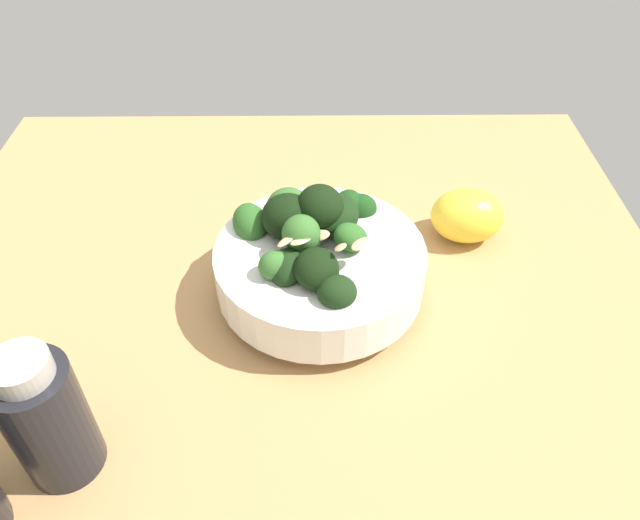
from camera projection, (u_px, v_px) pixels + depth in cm
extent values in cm
cube|color=tan|center=(290.00, 331.00, 52.23)|extent=(68.35, 68.35, 3.39)
cylinder|color=white|center=(320.00, 289.00, 52.77)|extent=(9.66, 9.66, 1.29)
cylinder|color=white|center=(320.00, 267.00, 51.04)|extent=(17.57, 17.57, 3.86)
cylinder|color=silver|center=(320.00, 253.00, 50.01)|extent=(15.17, 15.17, 0.80)
cylinder|color=#589D47|center=(337.00, 305.00, 46.40)|extent=(1.23, 1.27, 1.29)
ellipsoid|color=black|center=(337.00, 292.00, 45.43)|extent=(3.90, 3.78, 3.04)
cylinder|color=#589D47|center=(320.00, 223.00, 50.75)|extent=(2.19, 2.18, 1.41)
ellipsoid|color=black|center=(320.00, 206.00, 49.59)|extent=(6.19, 6.10, 4.77)
cylinder|color=#2F662B|center=(348.00, 220.00, 54.48)|extent=(1.64, 1.45, 1.67)
ellipsoid|color=#194216|center=(348.00, 205.00, 53.37)|extent=(3.74, 3.79, 2.98)
cylinder|color=#4A8F3C|center=(275.00, 281.00, 47.81)|extent=(1.43, 1.40, 1.55)
ellipsoid|color=#386B2B|center=(274.00, 267.00, 46.82)|extent=(4.01, 3.18, 3.55)
cylinder|color=#3C7A32|center=(359.00, 221.00, 54.50)|extent=(1.45, 1.60, 1.69)
ellipsoid|color=#194216|center=(360.00, 208.00, 53.51)|extent=(3.41, 3.33, 3.50)
cylinder|color=#3C7A32|center=(301.00, 248.00, 48.97)|extent=(1.71, 1.77, 1.14)
ellipsoid|color=#386B2B|center=(301.00, 234.00, 47.96)|extent=(3.45, 3.98, 3.64)
cylinder|color=#4A8F3C|center=(252.00, 239.00, 52.74)|extent=(1.58, 1.79, 1.74)
ellipsoid|color=#2D6023|center=(250.00, 223.00, 51.54)|extent=(4.60, 5.07, 4.31)
cylinder|color=#589D47|center=(286.00, 281.00, 48.22)|extent=(1.44, 1.42, 1.37)
ellipsoid|color=black|center=(285.00, 267.00, 47.22)|extent=(3.87, 4.33, 4.11)
cylinder|color=#4A8F3C|center=(333.00, 232.00, 52.10)|extent=(2.20, 2.17, 1.66)
ellipsoid|color=black|center=(333.00, 215.00, 50.82)|extent=(6.11, 6.32, 3.40)
cylinder|color=#3C7A32|center=(317.00, 284.00, 47.31)|extent=(1.66, 1.71, 1.44)
ellipsoid|color=black|center=(317.00, 269.00, 46.21)|extent=(5.23, 5.22, 4.39)
cylinder|color=#589D47|center=(293.00, 234.00, 51.52)|extent=(2.40, 2.20, 1.84)
ellipsoid|color=black|center=(292.00, 217.00, 50.24)|extent=(6.26, 7.12, 5.68)
cylinder|color=#2F662B|center=(307.00, 253.00, 49.90)|extent=(1.27, 1.41, 1.83)
ellipsoid|color=black|center=(307.00, 239.00, 48.84)|extent=(3.22, 3.46, 3.29)
cylinder|color=#589D47|center=(288.00, 226.00, 53.17)|extent=(2.02, 1.92, 1.52)
ellipsoid|color=#386B2B|center=(287.00, 210.00, 51.95)|extent=(5.31, 5.42, 4.97)
cylinder|color=#589D47|center=(350.00, 250.00, 49.89)|extent=(1.33, 1.23, 1.51)
ellipsoid|color=#2D6023|center=(351.00, 237.00, 48.93)|extent=(3.61, 2.91, 3.42)
ellipsoid|color=#DBBC84|center=(340.00, 249.00, 45.70)|extent=(1.28, 1.79, 1.37)
ellipsoid|color=#DBBC84|center=(301.00, 241.00, 46.60)|extent=(2.07, 1.86, 0.60)
ellipsoid|color=#DBBC84|center=(361.00, 244.00, 46.66)|extent=(2.02, 1.97, 0.46)
ellipsoid|color=#DBBC84|center=(286.00, 241.00, 46.77)|extent=(1.93, 2.06, 0.73)
ellipsoid|color=#DBBC84|center=(319.00, 235.00, 48.72)|extent=(1.89, 1.06, 1.04)
ellipsoid|color=yellow|center=(467.00, 215.00, 57.29)|extent=(7.04, 5.63, 5.09)
cylinder|color=black|center=(49.00, 422.00, 38.30)|extent=(5.04, 5.04, 9.40)
cylinder|color=#B7B2A8|center=(20.00, 368.00, 34.65)|extent=(3.58, 3.58, 1.43)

